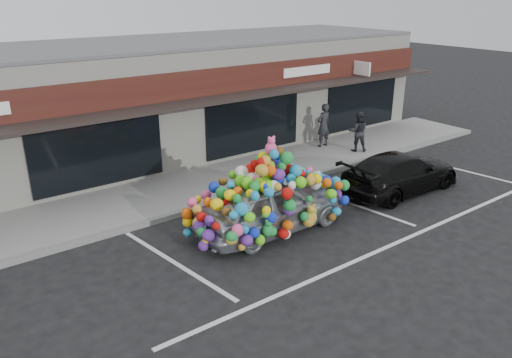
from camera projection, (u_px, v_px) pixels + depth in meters
ground at (284, 230)px, 13.58m from camera, size 90.00×90.00×0.00m
shop_building at (145, 100)px, 19.14m from camera, size 24.00×7.20×4.31m
sidewalk at (207, 184)px, 16.55m from camera, size 26.00×3.00×0.15m
kerb at (232, 199)px, 15.43m from camera, size 26.00×0.18×0.16m
parking_stripe_left at (176, 263)px, 11.95m from camera, size 0.73×4.37×0.01m
parking_stripe_mid at (350, 203)px, 15.29m from camera, size 0.73×4.37×0.01m
parking_stripe_right at (452, 168)px, 18.30m from camera, size 0.73×4.37×0.01m
lane_line at (399, 242)px, 12.97m from camera, size 14.00×0.12×0.01m
toy_car at (271, 199)px, 13.30m from camera, size 3.10×4.58×2.66m
black_sedan at (401, 172)px, 15.99m from camera, size 1.85×4.44×1.28m
pedestrian_a at (323, 125)px, 20.00m from camera, size 0.65×0.43×1.76m
pedestrian_b at (358, 131)px, 19.46m from camera, size 0.97×0.95×1.58m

